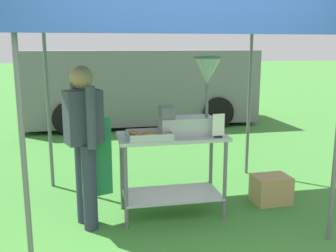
{
  "coord_description": "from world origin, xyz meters",
  "views": [
    {
      "loc": [
        -0.77,
        -2.54,
        1.79
      ],
      "look_at": [
        0.05,
        1.53,
        0.94
      ],
      "focal_mm": 41.65,
      "sensor_mm": 36.0,
      "label": 1
    }
  ],
  "objects_px": {
    "donut_tray": "(149,136)",
    "menu_sign": "(218,127)",
    "van_grey": "(140,86)",
    "stall_canopy": "(170,17)",
    "donut_cart": "(172,158)",
    "donut_fryer": "(193,103)",
    "vendor": "(85,139)",
    "supply_crate": "(271,189)"
  },
  "relations": [
    {
      "from": "donut_tray",
      "to": "supply_crate",
      "type": "height_order",
      "value": "donut_tray"
    },
    {
      "from": "menu_sign",
      "to": "supply_crate",
      "type": "relative_size",
      "value": 0.56
    },
    {
      "from": "donut_fryer",
      "to": "vendor",
      "type": "distance_m",
      "value": 1.16
    },
    {
      "from": "vendor",
      "to": "supply_crate",
      "type": "relative_size",
      "value": 3.77
    },
    {
      "from": "van_grey",
      "to": "stall_canopy",
      "type": "bearing_deg",
      "value": -93.91
    },
    {
      "from": "menu_sign",
      "to": "supply_crate",
      "type": "distance_m",
      "value": 1.16
    },
    {
      "from": "vendor",
      "to": "van_grey",
      "type": "relative_size",
      "value": 0.31
    },
    {
      "from": "stall_canopy",
      "to": "donut_tray",
      "type": "bearing_deg",
      "value": -140.84
    },
    {
      "from": "stall_canopy",
      "to": "donut_fryer",
      "type": "distance_m",
      "value": 0.9
    },
    {
      "from": "vendor",
      "to": "donut_fryer",
      "type": "bearing_deg",
      "value": 5.15
    },
    {
      "from": "menu_sign",
      "to": "donut_tray",
      "type": "bearing_deg",
      "value": 172.42
    },
    {
      "from": "donut_cart",
      "to": "donut_fryer",
      "type": "relative_size",
      "value": 1.4
    },
    {
      "from": "donut_cart",
      "to": "menu_sign",
      "type": "height_order",
      "value": "menu_sign"
    },
    {
      "from": "donut_cart",
      "to": "donut_fryer",
      "type": "xyz_separation_m",
      "value": [
        0.23,
        0.01,
        0.58
      ]
    },
    {
      "from": "donut_cart",
      "to": "van_grey",
      "type": "xyz_separation_m",
      "value": [
        0.35,
        5.18,
        0.25
      ]
    },
    {
      "from": "menu_sign",
      "to": "vendor",
      "type": "relative_size",
      "value": 0.15
    },
    {
      "from": "donut_cart",
      "to": "menu_sign",
      "type": "xyz_separation_m",
      "value": [
        0.44,
        -0.21,
        0.36
      ]
    },
    {
      "from": "stall_canopy",
      "to": "vendor",
      "type": "height_order",
      "value": "stall_canopy"
    },
    {
      "from": "donut_tray",
      "to": "supply_crate",
      "type": "bearing_deg",
      "value": 7.65
    },
    {
      "from": "stall_canopy",
      "to": "menu_sign",
      "type": "height_order",
      "value": "stall_canopy"
    },
    {
      "from": "vendor",
      "to": "supply_crate",
      "type": "distance_m",
      "value": 2.22
    },
    {
      "from": "donut_fryer",
      "to": "vendor",
      "type": "bearing_deg",
      "value": -174.85
    },
    {
      "from": "donut_tray",
      "to": "menu_sign",
      "type": "xyz_separation_m",
      "value": [
        0.7,
        -0.09,
        0.08
      ]
    },
    {
      "from": "donut_cart",
      "to": "menu_sign",
      "type": "bearing_deg",
      "value": -25.37
    },
    {
      "from": "donut_fryer",
      "to": "supply_crate",
      "type": "relative_size",
      "value": 1.88
    },
    {
      "from": "donut_cart",
      "to": "donut_tray",
      "type": "height_order",
      "value": "donut_tray"
    },
    {
      "from": "vendor",
      "to": "donut_tray",
      "type": "bearing_deg",
      "value": -2.19
    },
    {
      "from": "menu_sign",
      "to": "van_grey",
      "type": "bearing_deg",
      "value": 90.95
    },
    {
      "from": "donut_tray",
      "to": "menu_sign",
      "type": "bearing_deg",
      "value": -7.58
    },
    {
      "from": "donut_cart",
      "to": "donut_fryer",
      "type": "height_order",
      "value": "donut_fryer"
    },
    {
      "from": "donut_tray",
      "to": "donut_fryer",
      "type": "xyz_separation_m",
      "value": [
        0.49,
        0.12,
        0.31
      ]
    },
    {
      "from": "stall_canopy",
      "to": "donut_tray",
      "type": "relative_size",
      "value": 6.46
    },
    {
      "from": "van_grey",
      "to": "donut_fryer",
      "type": "bearing_deg",
      "value": -91.31
    },
    {
      "from": "stall_canopy",
      "to": "donut_cart",
      "type": "bearing_deg",
      "value": -90.0
    },
    {
      "from": "stall_canopy",
      "to": "donut_tray",
      "type": "distance_m",
      "value": 1.22
    },
    {
      "from": "van_grey",
      "to": "donut_cart",
      "type": "bearing_deg",
      "value": -93.84
    },
    {
      "from": "donut_tray",
      "to": "van_grey",
      "type": "relative_size",
      "value": 0.09
    },
    {
      "from": "stall_canopy",
      "to": "donut_fryer",
      "type": "relative_size",
      "value": 3.58
    },
    {
      "from": "donut_tray",
      "to": "van_grey",
      "type": "bearing_deg",
      "value": 83.44
    },
    {
      "from": "donut_fryer",
      "to": "stall_canopy",
      "type": "bearing_deg",
      "value": 159.0
    },
    {
      "from": "menu_sign",
      "to": "vendor",
      "type": "height_order",
      "value": "vendor"
    },
    {
      "from": "stall_canopy",
      "to": "donut_cart",
      "type": "height_order",
      "value": "stall_canopy"
    }
  ]
}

